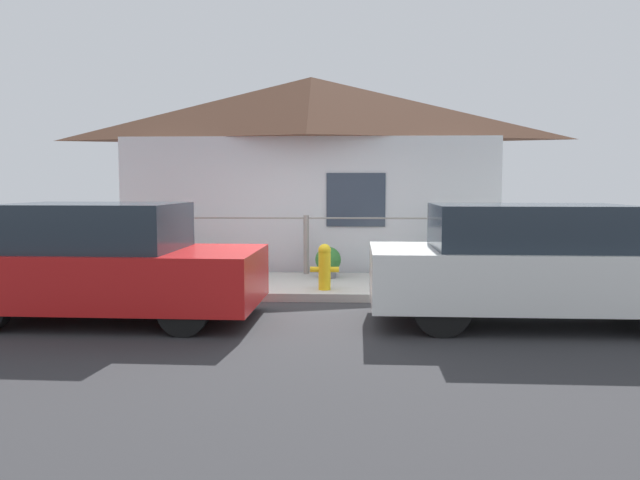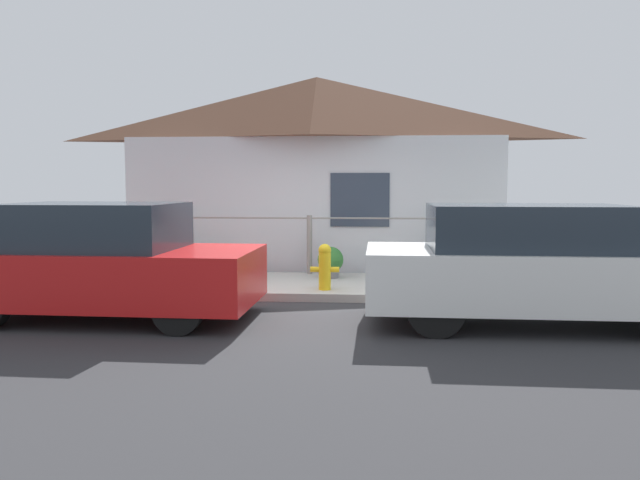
{
  "view_description": "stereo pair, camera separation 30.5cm",
  "coord_description": "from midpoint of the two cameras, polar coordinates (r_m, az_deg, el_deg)",
  "views": [
    {
      "loc": [
        0.74,
        -9.08,
        1.74
      ],
      "look_at": [
        0.33,
        0.3,
        0.9
      ],
      "focal_mm": 35.0,
      "sensor_mm": 36.0,
      "label": 1
    },
    {
      "loc": [
        1.04,
        -9.07,
        1.74
      ],
      "look_at": [
        0.33,
        0.3,
        0.9
      ],
      "focal_mm": 35.0,
      "sensor_mm": 36.0,
      "label": 2
    }
  ],
  "objects": [
    {
      "name": "car_left",
      "position": [
        8.48,
        -20.0,
        -2.01
      ],
      "size": [
        3.89,
        1.88,
        1.5
      ],
      "rotation": [
        0.0,
        0.0,
        -0.03
      ],
      "color": "red",
      "rests_on": "ground_plane"
    },
    {
      "name": "house",
      "position": [
        12.79,
        -1.52,
        11.11
      ],
      "size": [
        7.59,
        2.23,
        3.9
      ],
      "color": "silver",
      "rests_on": "ground_plane"
    },
    {
      "name": "car_right",
      "position": [
        8.14,
        18.27,
        -2.15
      ],
      "size": [
        4.24,
        1.74,
        1.49
      ],
      "rotation": [
        0.0,
        0.0,
        -0.02
      ],
      "color": "white",
      "rests_on": "ground_plane"
    },
    {
      "name": "fire_hydrant",
      "position": [
        9.57,
        -0.49,
        -2.37
      ],
      "size": [
        0.44,
        0.2,
        0.71
      ],
      "color": "yellow",
      "rests_on": "sidewalk"
    },
    {
      "name": "sidewalk",
      "position": [
        10.37,
        -2.46,
        -4.21
      ],
      "size": [
        24.0,
        2.24,
        0.12
      ],
      "color": "#B2AFA8",
      "rests_on": "ground_plane"
    },
    {
      "name": "fence",
      "position": [
        11.25,
        -2.04,
        -0.14
      ],
      "size": [
        4.9,
        0.1,
        1.06
      ],
      "color": "gray",
      "rests_on": "sidewalk"
    },
    {
      "name": "ground_plane",
      "position": [
        9.28,
        -3.06,
        -5.7
      ],
      "size": [
        60.0,
        60.0,
        0.0
      ],
      "primitive_type": "plane",
      "color": "#2D2D30"
    },
    {
      "name": "potted_plant_by_fence",
      "position": [
        11.38,
        -15.2,
        -1.33
      ],
      "size": [
        0.57,
        0.57,
        0.67
      ],
      "color": "slate",
      "rests_on": "sidewalk"
    },
    {
      "name": "potted_plant_corner",
      "position": [
        11.15,
        12.79,
        -1.36
      ],
      "size": [
        0.54,
        0.54,
        0.67
      ],
      "color": "#9E5638",
      "rests_on": "sidewalk"
    },
    {
      "name": "potted_plant_near_hydrant",
      "position": [
        10.78,
        -0.07,
        -1.95
      ],
      "size": [
        0.45,
        0.45,
        0.54
      ],
      "color": "slate",
      "rests_on": "sidewalk"
    }
  ]
}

